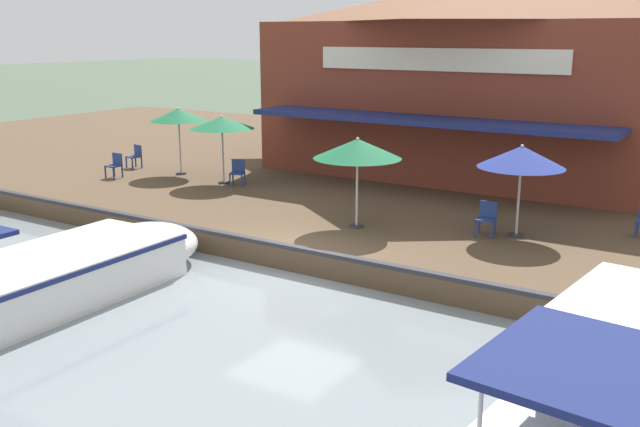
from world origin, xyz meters
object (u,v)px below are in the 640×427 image
(motorboat_second_along, at_px, (628,406))
(tree_upstream_bank, at_px, (524,53))
(patio_umbrella_by_entrance, at_px, (222,123))
(patio_umbrella_near_quay_edge, at_px, (357,149))
(cafe_chair_facing_river, at_px, (487,217))
(motorboat_outer_channel, at_px, (50,276))
(waterfront_restaurant, at_px, (490,72))
(patio_umbrella_far_corner, at_px, (522,157))
(patio_umbrella_back_row, at_px, (178,115))
(cafe_chair_under_first_umbrella, at_px, (238,171))
(tree_downstream_bank, at_px, (498,29))
(cafe_chair_mid_patio, at_px, (135,155))
(cafe_chair_far_corner_seat, at_px, (115,164))

(motorboat_second_along, height_order, tree_upstream_bank, tree_upstream_bank)
(patio_umbrella_by_entrance, relative_size, patio_umbrella_near_quay_edge, 0.97)
(cafe_chair_facing_river, relative_size, motorboat_outer_channel, 0.10)
(waterfront_restaurant, relative_size, patio_umbrella_by_entrance, 6.36)
(patio_umbrella_far_corner, bearing_deg, tree_upstream_bank, -162.34)
(patio_umbrella_far_corner, height_order, cafe_chair_facing_river, patio_umbrella_far_corner)
(patio_umbrella_back_row, height_order, cafe_chair_under_first_umbrella, patio_umbrella_back_row)
(waterfront_restaurant, bearing_deg, patio_umbrella_near_quay_edge, 1.80)
(tree_upstream_bank, xyz_separation_m, tree_downstream_bank, (-3.26, -2.25, 0.94))
(cafe_chair_facing_river, xyz_separation_m, motorboat_outer_channel, (7.88, -6.50, -0.45))
(cafe_chair_under_first_umbrella, bearing_deg, cafe_chair_mid_patio, -94.68)
(patio_umbrella_near_quay_edge, xyz_separation_m, tree_upstream_bank, (-12.99, 0.07, 2.06))
(patio_umbrella_far_corner, bearing_deg, motorboat_outer_channel, -41.10)
(waterfront_restaurant, height_order, cafe_chair_under_first_umbrella, waterfront_restaurant)
(patio_umbrella_by_entrance, xyz_separation_m, tree_downstream_bank, (-13.79, 4.38, 3.03))
(patio_umbrella_far_corner, relative_size, tree_downstream_bank, 0.33)
(patio_umbrella_far_corner, height_order, tree_upstream_bank, tree_upstream_bank)
(cafe_chair_facing_river, bearing_deg, cafe_chair_mid_patio, -97.10)
(motorboat_outer_channel, bearing_deg, patio_umbrella_near_quay_edge, 153.48)
(motorboat_second_along, xyz_separation_m, tree_upstream_bank, (-19.54, -7.66, 3.83))
(cafe_chair_under_first_umbrella, xyz_separation_m, tree_downstream_bank, (-13.83, 3.73, 4.58))
(cafe_chair_far_corner_seat, xyz_separation_m, motorboat_second_along, (7.68, 18.08, -0.18))
(cafe_chair_under_first_umbrella, bearing_deg, patio_umbrella_near_quay_edge, 67.77)
(waterfront_restaurant, relative_size, tree_downstream_bank, 2.06)
(cafe_chair_mid_patio, distance_m, motorboat_outer_channel, 12.41)
(patio_umbrella_by_entrance, bearing_deg, motorboat_second_along, 57.78)
(cafe_chair_mid_patio, xyz_separation_m, cafe_chair_facing_river, (1.78, 14.27, 0.00))
(cafe_chair_far_corner_seat, xyz_separation_m, cafe_chair_facing_river, (0.06, 13.44, 0.00))
(patio_umbrella_near_quay_edge, height_order, patio_umbrella_far_corner, patio_umbrella_near_quay_edge)
(waterfront_restaurant, bearing_deg, patio_umbrella_back_row, -48.58)
(motorboat_outer_channel, relative_size, motorboat_second_along, 1.24)
(cafe_chair_mid_patio, distance_m, cafe_chair_facing_river, 14.38)
(patio_umbrella_far_corner, xyz_separation_m, tree_downstream_bank, (-14.85, -5.94, 3.06))
(motorboat_outer_channel, relative_size, tree_upstream_bank, 1.39)
(cafe_chair_under_first_umbrella, distance_m, motorboat_second_along, 16.33)
(patio_umbrella_far_corner, distance_m, tree_upstream_bank, 12.35)
(cafe_chair_under_first_umbrella, distance_m, cafe_chair_facing_river, 9.11)
(cafe_chair_under_first_umbrella, bearing_deg, patio_umbrella_back_row, -98.35)
(motorboat_outer_channel, xyz_separation_m, tree_downstream_bank, (-23.07, 1.22, 5.03))
(cafe_chair_mid_patio, bearing_deg, motorboat_outer_channel, 38.81)
(waterfront_restaurant, xyz_separation_m, patio_umbrella_by_entrance, (7.94, -6.23, -1.46))
(waterfront_restaurant, height_order, patio_umbrella_far_corner, waterfront_restaurant)
(motorboat_second_along, distance_m, tree_downstream_bank, 25.32)
(cafe_chair_under_first_umbrella, xyz_separation_m, tree_upstream_bank, (-10.58, 5.99, 3.64))
(patio_umbrella_back_row, bearing_deg, cafe_chair_under_first_umbrella, 81.65)
(motorboat_second_along, bearing_deg, patio_umbrella_by_entrance, -122.22)
(cafe_chair_mid_patio, relative_size, motorboat_second_along, 0.13)
(patio_umbrella_far_corner, height_order, tree_downstream_bank, tree_downstream_bank)
(patio_umbrella_far_corner, height_order, cafe_chair_mid_patio, patio_umbrella_far_corner)
(cafe_chair_far_corner_seat, distance_m, cafe_chair_mid_patio, 1.90)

